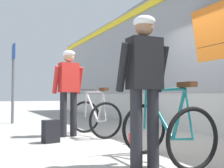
% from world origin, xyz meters
% --- Properties ---
extents(ground_plane, '(80.00, 80.00, 0.00)m').
position_xyz_m(ground_plane, '(0.00, 0.00, 0.00)').
color(ground_plane, '#A09E99').
extents(train_car, '(3.18, 19.36, 3.88)m').
position_xyz_m(train_car, '(2.93, 1.02, 1.97)').
color(train_car, gray).
rests_on(train_car, ground).
extents(cyclist_near_in_red, '(0.63, 0.35, 1.76)m').
position_xyz_m(cyclist_near_in_red, '(-1.23, 1.12, 1.05)').
color(cyclist_near_in_red, '#232328').
rests_on(cyclist_near_in_red, ground).
extents(cyclist_far_in_dark, '(0.62, 0.33, 1.76)m').
position_xyz_m(cyclist_far_in_dark, '(-1.12, -1.63, 1.05)').
color(cyclist_far_in_dark, '#232328').
rests_on(cyclist_far_in_dark, ground).
extents(bicycle_near_silver, '(0.77, 1.11, 0.99)m').
position_xyz_m(bicycle_near_silver, '(-0.69, 1.02, 0.40)').
color(bicycle_near_silver, black).
rests_on(bicycle_near_silver, ground).
extents(bicycle_far_teal, '(0.73, 1.08, 0.99)m').
position_xyz_m(bicycle_far_teal, '(-0.72, -1.48, 0.40)').
color(bicycle_far_teal, black).
rests_on(bicycle_far_teal, ground).
extents(backpack_on_platform, '(0.31, 0.24, 0.40)m').
position_xyz_m(backpack_on_platform, '(-1.72, 0.54, 0.20)').
color(backpack_on_platform, black).
rests_on(backpack_on_platform, ground).
extents(water_bottle_near_the_bikes, '(0.07, 0.07, 0.19)m').
position_xyz_m(water_bottle_near_the_bikes, '(-0.53, -0.22, 0.10)').
color(water_bottle_near_the_bikes, red).
rests_on(water_bottle_near_the_bikes, ground).
extents(platform_sign_post, '(0.08, 0.70, 2.40)m').
position_xyz_m(platform_sign_post, '(-2.00, 4.42, 1.62)').
color(platform_sign_post, '#595B60').
rests_on(platform_sign_post, ground).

